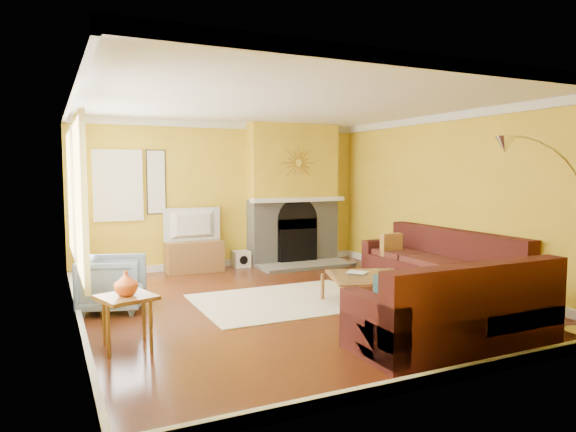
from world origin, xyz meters
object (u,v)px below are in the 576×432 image
coffee_table (368,290)px  sectional_sofa (401,273)px  media_console (194,256)px  side_table (127,322)px  arc_lamp (549,243)px  armchair (113,284)px

coffee_table → sectional_sofa: bearing=-38.7°
media_console → side_table: bearing=-114.5°
coffee_table → media_console: media_console is taller
sectional_sofa → arc_lamp: 2.00m
media_console → arc_lamp: arc_lamp is taller
media_console → armchair: armchair is taller
armchair → side_table: size_ratio=1.41×
coffee_table → side_table: bearing=-172.3°
armchair → arc_lamp: arc_lamp is taller
sectional_sofa → coffee_table: (-0.33, 0.27, -0.25)m
sectional_sofa → armchair: (-3.48, 1.40, -0.10)m
media_console → armchair: 2.63m
armchair → media_console: bearing=-20.2°
sectional_sofa → arc_lamp: (0.44, -1.85, 0.61)m
side_table → arc_lamp: bearing=-23.0°
media_console → side_table: same height
side_table → media_console: bearing=65.5°
sectional_sofa → coffee_table: sectional_sofa is taller
media_console → arc_lamp: size_ratio=0.47×
sectional_sofa → coffee_table: size_ratio=3.83×
coffee_table → media_console: 3.55m
media_console → armchair: bearing=-128.0°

